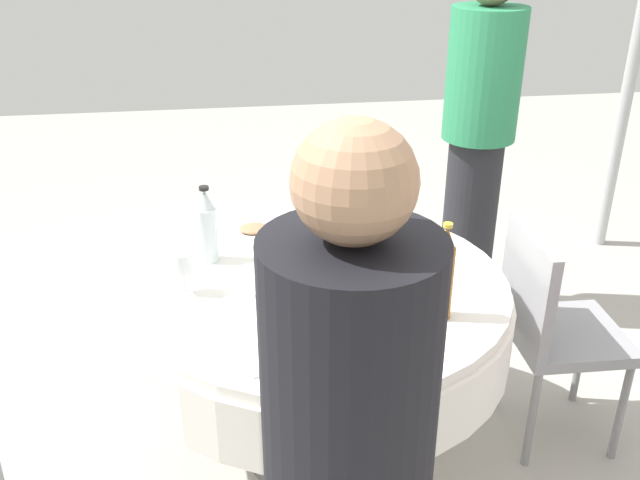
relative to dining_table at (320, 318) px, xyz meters
name	(u,v)px	position (x,y,z in m)	size (l,w,h in m)	color
ground_plane	(320,447)	(0.00, 0.00, -0.59)	(10.00, 10.00, 0.00)	#B7B2A8
dining_table	(320,318)	(0.00, 0.00, 0.00)	(1.31, 1.31, 0.74)	white
bottle_green_far	(316,270)	(0.04, 0.18, 0.29)	(0.07, 0.07, 0.30)	#2D6B38
bottle_brown_south	(360,309)	(-0.05, 0.41, 0.28)	(0.07, 0.07, 0.28)	#593314
bottle_green_near	(382,245)	(-0.21, 0.02, 0.28)	(0.06, 0.06, 0.28)	#2D6B38
bottle_clear_left	(328,214)	(-0.06, -0.24, 0.29)	(0.06, 0.06, 0.29)	silver
bottle_clear_front	(207,227)	(0.37, -0.20, 0.28)	(0.07, 0.07, 0.28)	silver
bottle_amber_rear	(444,274)	(-0.34, 0.28, 0.30)	(0.06, 0.06, 0.32)	#8C5619
wine_glass_left	(183,264)	(0.45, 0.02, 0.25)	(0.06, 0.06, 0.14)	white
wine_glass_front	(318,249)	(0.00, -0.01, 0.26)	(0.08, 0.08, 0.15)	white
wine_glass_rear	(336,199)	(-0.13, -0.49, 0.24)	(0.07, 0.07, 0.13)	white
wine_glass_outer	(355,291)	(-0.07, 0.28, 0.26)	(0.06, 0.06, 0.15)	white
plate_inner	(396,245)	(-0.31, -0.21, 0.16)	(0.24, 0.24, 0.04)	white
plate_north	(259,280)	(0.21, -0.02, 0.16)	(0.22, 0.22, 0.02)	white
plate_mid	(254,232)	(0.20, -0.40, 0.16)	(0.25, 0.25, 0.04)	white
spoon_south	(448,276)	(-0.44, 0.04, 0.15)	(0.18, 0.02, 0.01)	silver
spoon_near	(250,359)	(0.26, 0.43, 0.15)	(0.18, 0.02, 0.01)	silver
person_near	(478,138)	(-0.89, -0.96, 0.31)	(0.34, 0.34, 1.71)	#26262B
chair_rear	(549,321)	(-0.84, 0.03, -0.07)	(0.41, 0.41, 0.87)	#99999E
tent_pole_secondary	(636,46)	(-1.96, -1.54, 0.60)	(0.07, 0.07, 2.38)	#B2B5B7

